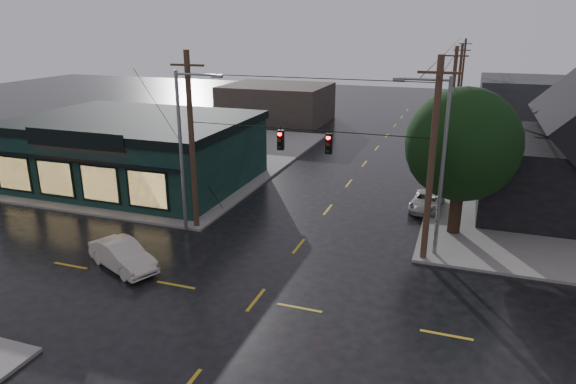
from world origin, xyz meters
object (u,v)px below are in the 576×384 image
(utility_pole_nw, at_px, (197,228))
(sedan_cream, at_px, (123,255))
(suv_silver, at_px, (427,201))
(corner_tree, at_px, (463,145))
(utility_pole_ne, at_px, (423,260))

(utility_pole_nw, xyz_separation_m, sedan_cream, (-0.81, -5.86, 0.70))
(sedan_cream, relative_size, suv_silver, 1.07)
(corner_tree, relative_size, suv_silver, 2.07)
(corner_tree, bearing_deg, suv_silver, 116.08)
(utility_pole_ne, bearing_deg, utility_pole_nw, 180.00)
(utility_pole_nw, relative_size, utility_pole_ne, 1.00)
(utility_pole_nw, xyz_separation_m, suv_silver, (12.50, 7.68, 0.55))
(sedan_cream, height_order, suv_silver, sedan_cream)
(utility_pole_nw, distance_m, suv_silver, 14.68)
(corner_tree, xyz_separation_m, suv_silver, (-1.80, 3.68, -4.68))
(corner_tree, distance_m, utility_pole_ne, 6.71)
(utility_pole_nw, height_order, suv_silver, utility_pole_nw)
(sedan_cream, bearing_deg, utility_pole_nw, 16.18)
(corner_tree, height_order, utility_pole_nw, corner_tree)
(suv_silver, bearing_deg, sedan_cream, -129.71)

